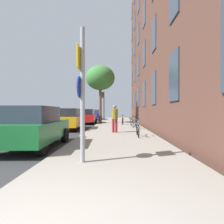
% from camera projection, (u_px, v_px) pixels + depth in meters
% --- Properties ---
extents(ground_plane, '(41.80, 41.80, 0.00)m').
position_uv_depth(ground_plane, '(79.00, 127.00, 16.77)').
color(ground_plane, '#332D28').
extents(road_asphalt, '(7.00, 38.00, 0.01)m').
position_uv_depth(road_asphalt, '(56.00, 127.00, 16.82)').
color(road_asphalt, '#2D2D30').
rests_on(road_asphalt, ground).
extents(sidewalk, '(4.20, 38.00, 0.12)m').
position_uv_depth(sidewalk, '(117.00, 126.00, 16.69)').
color(sidewalk, gray).
rests_on(sidewalk, ground).
extents(building_facade, '(0.56, 27.00, 18.34)m').
position_uv_depth(building_facade, '(147.00, 22.00, 16.07)').
color(building_facade, '#513328').
rests_on(building_facade, ground).
extents(sign_post, '(0.16, 0.60, 3.51)m').
position_uv_depth(sign_post, '(82.00, 88.00, 4.81)').
color(sign_post, gray).
rests_on(sign_post, sidewalk).
extents(traffic_light, '(0.43, 0.24, 3.99)m').
position_uv_depth(traffic_light, '(103.00, 101.00, 25.70)').
color(traffic_light, black).
rests_on(traffic_light, sidewalk).
extents(tree_near, '(3.17, 3.17, 6.30)m').
position_uv_depth(tree_near, '(100.00, 78.00, 20.34)').
color(tree_near, brown).
rests_on(tree_near, sidewalk).
extents(bicycle_0, '(0.42, 1.68, 0.95)m').
position_uv_depth(bicycle_0, '(138.00, 129.00, 9.68)').
color(bicycle_0, black).
rests_on(bicycle_0, sidewalk).
extents(bicycle_1, '(0.46, 1.71, 0.92)m').
position_uv_depth(bicycle_1, '(135.00, 124.00, 14.05)').
color(bicycle_1, black).
rests_on(bicycle_1, sidewalk).
extents(bicycle_2, '(0.49, 1.67, 0.90)m').
position_uv_depth(bicycle_2, '(133.00, 122.00, 15.96)').
color(bicycle_2, black).
rests_on(bicycle_2, sidewalk).
extents(bicycle_3, '(0.42, 1.67, 0.95)m').
position_uv_depth(bicycle_3, '(123.00, 121.00, 18.09)').
color(bicycle_3, black).
rests_on(bicycle_3, sidewalk).
extents(pedestrian_0, '(0.48, 0.48, 1.70)m').
position_uv_depth(pedestrian_0, '(115.00, 117.00, 11.42)').
color(pedestrian_0, maroon).
rests_on(pedestrian_0, sidewalk).
extents(car_0, '(2.06, 4.17, 1.62)m').
position_uv_depth(car_0, '(33.00, 127.00, 7.21)').
color(car_0, '#19662D').
rests_on(car_0, road_asphalt).
extents(car_1, '(1.98, 4.45, 1.62)m').
position_uv_depth(car_1, '(69.00, 119.00, 14.13)').
color(car_1, orange).
rests_on(car_1, road_asphalt).
extents(car_2, '(1.98, 4.56, 1.62)m').
position_uv_depth(car_2, '(87.00, 116.00, 20.59)').
color(car_2, red).
rests_on(car_2, road_asphalt).
extents(car_3, '(1.88, 4.35, 1.62)m').
position_uv_depth(car_3, '(95.00, 115.00, 29.29)').
color(car_3, navy).
rests_on(car_3, road_asphalt).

